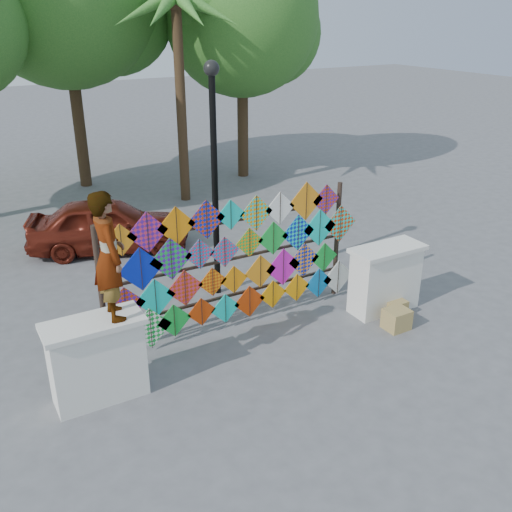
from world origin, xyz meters
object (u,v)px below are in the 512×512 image
Objects in this scene: sedan at (109,225)px; lamppost at (214,161)px; vendor_woman at (109,256)px; kite_rack at (239,260)px.

lamppost reaches higher than sedan.
vendor_woman reaches higher than sedan.
kite_rack is at bearing -98.89° from lamppost.
kite_rack is 1.12× the size of lamppost.
kite_rack is 1.36× the size of sedan.
kite_rack is 1.95m from lamppost.
sedan is 4.04m from lamppost.
vendor_woman is 0.41× the size of lamppost.
vendor_woman is at bearing -174.85° from sedan.
lamppost is at bearing -47.93° from vendor_woman.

